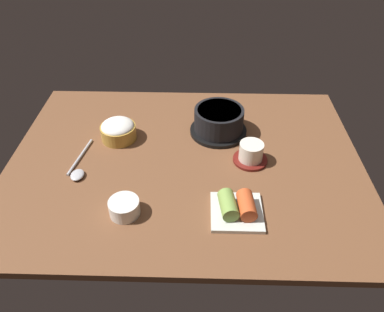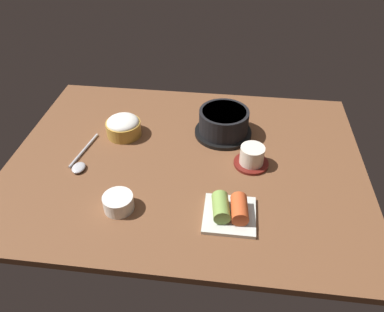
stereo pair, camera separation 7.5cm
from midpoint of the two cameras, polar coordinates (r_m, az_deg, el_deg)
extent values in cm
cube|color=brown|center=(106.61, -3.07, -1.03)|extent=(100.00, 76.00, 2.00)
cylinder|color=black|center=(116.19, 2.18, 3.85)|extent=(17.55, 17.55, 1.13)
cylinder|color=black|center=(113.85, 2.23, 5.55)|extent=(15.02, 15.02, 7.13)
cylinder|color=#D15619|center=(112.07, 2.28, 6.93)|extent=(13.22, 13.22, 0.60)
cylinder|color=#B78C38|center=(115.48, -13.03, 3.50)|extent=(10.62, 10.62, 4.46)
ellipsoid|color=white|center=(114.23, -13.19, 4.41)|extent=(9.77, 9.77, 3.72)
cylinder|color=maroon|center=(106.31, 6.86, -0.45)|extent=(9.72, 9.72, 0.80)
cylinder|color=silver|center=(104.45, 6.99, 0.80)|extent=(6.73, 6.73, 5.14)
cylinder|color=#C6D18C|center=(103.06, 7.08, 1.79)|extent=(5.72, 5.72, 0.40)
cube|color=silver|center=(90.99, 4.47, -8.65)|extent=(12.47, 12.47, 1.00)
cylinder|color=#7A9E47|center=(89.05, 3.14, -7.55)|extent=(5.04, 7.98, 4.02)
cylinder|color=#C64C23|center=(89.31, 5.96, -7.58)|extent=(4.58, 7.77, 4.02)
cylinder|color=white|center=(91.90, -12.68, -7.79)|extent=(7.44, 7.44, 3.98)
cylinder|color=#B73323|center=(90.70, -12.83, -7.06)|extent=(6.10, 6.10, 0.50)
cylinder|color=#B7B7BC|center=(111.94, -18.63, -0.20)|extent=(3.57, 15.96, 0.80)
ellipsoid|color=#B7B7BC|center=(105.68, -19.13, -2.81)|extent=(3.60, 4.68, 1.26)
camera|label=1|loc=(0.04, -92.11, -1.73)|focal=34.82mm
camera|label=2|loc=(0.04, 87.89, 1.73)|focal=34.82mm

